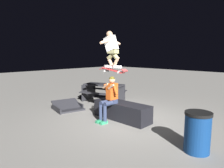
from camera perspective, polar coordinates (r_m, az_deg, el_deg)
name	(u,v)px	position (r m, az deg, el deg)	size (l,w,h in m)	color
ground_plane	(127,120)	(6.62, 4.29, -9.83)	(40.00, 40.00, 0.00)	gray
ledge_box_main	(122,111)	(6.56, 2.74, -7.49)	(1.94, 0.61, 0.54)	black
person_sitting_on_ledge	(109,96)	(6.30, -0.70, -3.39)	(0.59, 0.75, 1.38)	#2D3856
skateboard	(113,70)	(6.34, 0.26, 3.85)	(1.03, 0.25, 0.15)	#B72D2D
skater_airborne	(112,48)	(6.36, -0.12, 10.05)	(0.62, 0.89, 1.12)	white
kicker_ramp	(68,108)	(7.92, -12.15, -6.44)	(1.17, 1.19, 0.39)	#28282D
picnic_table_back	(104,90)	(9.04, -2.34, -1.59)	(2.04, 1.81, 0.75)	#28282D
trash_bin	(197,132)	(4.77, 22.67, -12.24)	(0.56, 0.56, 0.87)	navy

